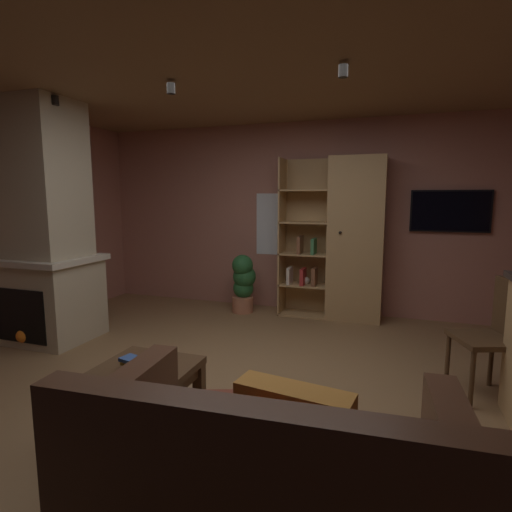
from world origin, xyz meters
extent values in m
cube|color=olive|center=(0.00, 0.00, -0.01)|extent=(5.98, 5.22, 0.02)
cube|color=#AD7060|center=(0.00, 2.64, 1.26)|extent=(6.10, 0.06, 2.53)
cube|color=#8E6B47|center=(0.00, 0.00, 2.54)|extent=(5.98, 5.22, 0.02)
cube|color=white|center=(-0.46, 2.61, 1.17)|extent=(0.56, 0.01, 0.85)
cube|color=#BCAD8E|center=(-2.44, 0.57, 0.43)|extent=(0.92, 0.75, 0.85)
cube|color=#BCAD8E|center=(-2.44, 0.57, 1.69)|extent=(0.78, 0.64, 1.68)
cube|color=beige|center=(-2.44, 0.57, 0.88)|extent=(1.00, 0.83, 0.06)
cube|color=black|center=(-2.44, 0.22, 0.36)|extent=(0.64, 0.08, 0.55)
sphere|color=orange|center=(-2.44, 0.21, 0.14)|extent=(0.14, 0.14, 0.14)
cube|color=tan|center=(0.64, 2.36, 1.02)|extent=(0.67, 0.38, 2.03)
cube|color=tan|center=(0.00, 2.54, 1.02)|extent=(0.62, 0.02, 2.03)
cube|color=tan|center=(-0.30, 2.36, 1.02)|extent=(0.02, 0.38, 2.03)
sphere|color=black|center=(0.48, 2.16, 1.12)|extent=(0.04, 0.04, 0.04)
cube|color=tan|center=(0.00, 2.36, 0.01)|extent=(0.62, 0.38, 0.02)
cube|color=tan|center=(0.00, 2.36, 0.41)|extent=(0.62, 0.38, 0.02)
cube|color=tan|center=(0.00, 2.36, 0.81)|extent=(0.62, 0.38, 0.02)
cube|color=tan|center=(0.00, 2.36, 1.22)|extent=(0.62, 0.38, 0.02)
cube|color=tan|center=(0.00, 2.36, 1.63)|extent=(0.62, 0.38, 0.02)
cube|color=beige|center=(-0.18, 2.30, 0.53)|extent=(0.04, 0.23, 0.22)
cube|color=brown|center=(0.15, 2.30, 0.53)|extent=(0.04, 0.23, 0.23)
cube|color=#387247|center=(0.13, 2.30, 0.92)|extent=(0.04, 0.23, 0.20)
cube|color=#B22D2D|center=(0.00, 2.30, 0.52)|extent=(0.04, 0.23, 0.21)
cube|color=brown|center=(-0.05, 2.30, 0.94)|extent=(0.04, 0.23, 0.23)
sphere|color=beige|center=(0.03, 2.36, 0.46)|extent=(0.10, 0.10, 0.10)
cube|color=#4C2D1E|center=(0.61, -1.20, 0.21)|extent=(1.70, 1.01, 0.42)
cube|color=#4C2D1E|center=(0.64, -1.59, 0.63)|extent=(1.65, 0.24, 0.42)
cube|color=#4C2D1E|center=(1.36, -1.16, 0.34)|extent=(0.21, 0.92, 0.67)
cube|color=#4C2D1E|center=(-0.13, -1.25, 0.34)|extent=(0.21, 0.92, 0.67)
cube|color=brown|center=(0.42, -1.28, 0.51)|extent=(0.40, 0.26, 0.35)
cube|color=#AD3D2D|center=(0.76, -1.38, 0.54)|extent=(0.39, 0.19, 0.35)
cube|color=#C67F33|center=(0.74, -1.31, 0.57)|extent=(0.49, 0.21, 0.44)
cube|color=#4C331E|center=(-0.41, -0.66, 0.42)|extent=(0.61, 0.62, 0.05)
cube|color=#4C331E|center=(-0.41, -0.66, 0.35)|extent=(0.55, 0.56, 0.08)
cube|color=#4C331E|center=(-0.68, -0.93, 0.20)|extent=(0.07, 0.07, 0.39)
cube|color=#4C331E|center=(-0.15, -0.93, 0.20)|extent=(0.07, 0.07, 0.39)
cube|color=#4C331E|center=(-0.68, -0.39, 0.20)|extent=(0.07, 0.07, 0.39)
cube|color=#4C331E|center=(-0.15, -0.39, 0.20)|extent=(0.07, 0.07, 0.39)
cube|color=beige|center=(-0.43, -0.62, 0.46)|extent=(0.11, 0.09, 0.03)
cube|color=gold|center=(-0.48, -0.68, 0.49)|extent=(0.14, 0.11, 0.03)
cube|color=#2D4C8C|center=(-0.46, -0.71, 0.51)|extent=(0.16, 0.13, 0.02)
cube|color=#4C331E|center=(1.78, 0.59, 0.46)|extent=(0.54, 0.54, 0.04)
cube|color=#4C331E|center=(1.96, 0.66, 0.70)|extent=(0.17, 0.39, 0.44)
cylinder|color=#4C331E|center=(1.55, 0.70, 0.23)|extent=(0.04, 0.04, 0.46)
cylinder|color=#4C331E|center=(1.67, 0.36, 0.23)|extent=(0.04, 0.04, 0.46)
cylinder|color=#4C331E|center=(1.89, 0.82, 0.23)|extent=(0.04, 0.04, 0.46)
cylinder|color=#B77051|center=(-0.81, 2.21, 0.11)|extent=(0.28, 0.28, 0.21)
sphere|color=#235B2D|center=(-0.81, 2.24, 0.32)|extent=(0.28, 0.28, 0.28)
sphere|color=#235B2D|center=(-0.78, 2.22, 0.49)|extent=(0.31, 0.31, 0.31)
sphere|color=#235B2D|center=(-0.79, 2.18, 0.65)|extent=(0.28, 0.28, 0.28)
cube|color=black|center=(1.71, 2.58, 1.38)|extent=(0.89, 0.05, 0.50)
cube|color=black|center=(1.71, 2.55, 1.38)|extent=(0.85, 0.01, 0.46)
cylinder|color=black|center=(-2.04, 0.43, 2.46)|extent=(0.07, 0.07, 0.09)
cylinder|color=black|center=(-0.77, 0.40, 2.46)|extent=(0.07, 0.07, 0.09)
cylinder|color=black|center=(0.68, 0.39, 2.46)|extent=(0.07, 0.07, 0.09)
camera|label=1|loc=(1.08, -2.79, 1.53)|focal=28.48mm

